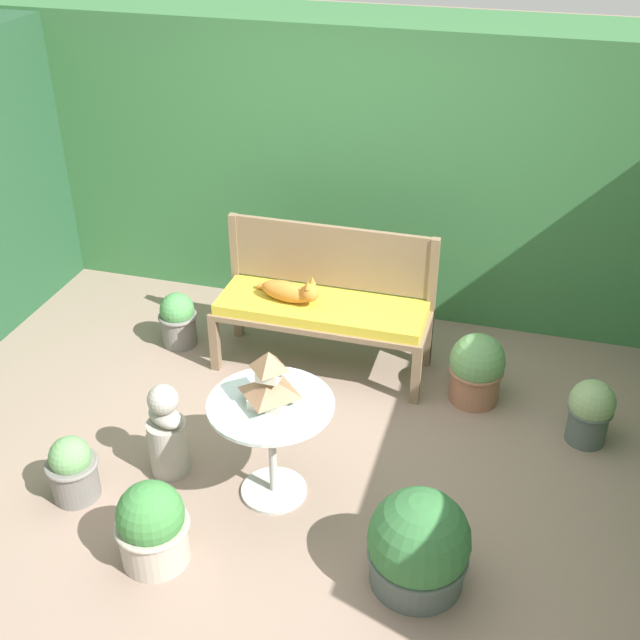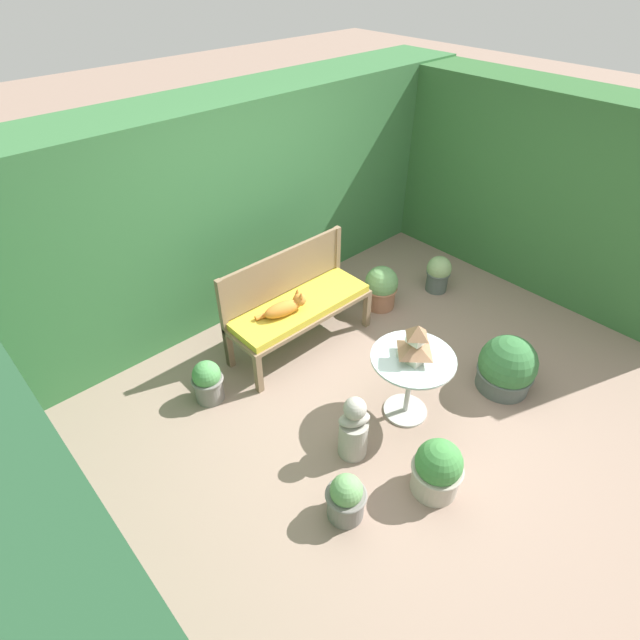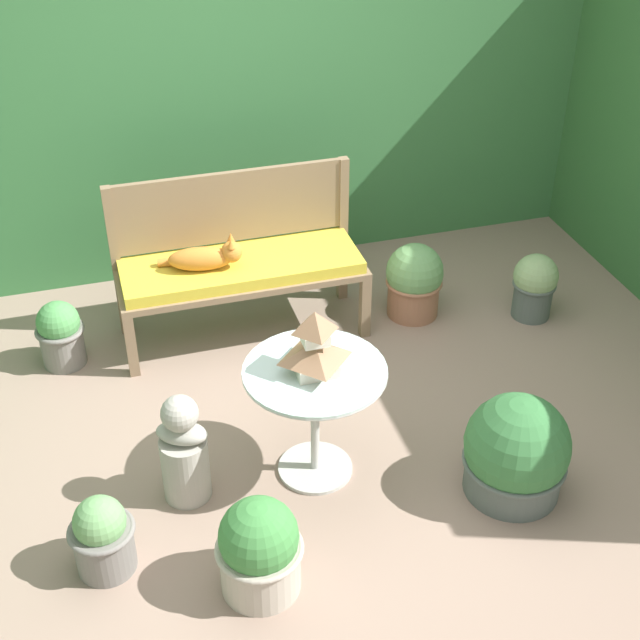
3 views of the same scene
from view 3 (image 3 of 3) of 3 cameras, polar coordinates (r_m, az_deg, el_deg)
The scene contains 14 objects.
ground at distance 4.84m, azimuth -1.06°, elevation -7.39°, with size 30.00×30.00×0.00m, color gray.
foliage_hedge_back at distance 6.25m, azimuth -7.03°, elevation 14.08°, with size 6.40×0.82×2.17m, color #38703D.
garden_bench at distance 5.37m, azimuth -5.05°, elevation 3.11°, with size 1.48×0.52×0.52m.
bench_backrest at distance 5.45m, azimuth -5.73°, elevation 6.70°, with size 1.48×0.06×0.99m.
cat at distance 5.24m, azimuth -7.30°, elevation 4.02°, with size 0.49×0.23×0.21m.
patio_table at distance 4.31m, azimuth -0.33°, elevation -4.65°, with size 0.70×0.70×0.64m.
pagoda_birdhouse at distance 4.14m, azimuth -0.34°, elevation -1.67°, with size 0.27×0.27×0.33m.
garden_bust at distance 4.38m, azimuth -8.70°, elevation -8.39°, with size 0.29×0.24×0.61m.
potted_plant_bench_left at distance 5.44m, azimuth -16.28°, elevation -0.84°, with size 0.29×0.29×0.42m.
potted_plant_table_far at distance 4.18m, azimuth -13.76°, elevation -13.28°, with size 0.30×0.30×0.40m.
potted_plant_hedge_corner at distance 5.68m, azimuth 6.05°, elevation 2.51°, with size 0.36×0.36×0.49m.
potted_plant_table_near at distance 3.97m, azimuth -3.90°, elevation -14.42°, with size 0.39×0.39×0.49m.
potted_plant_patio_mid at distance 5.80m, azimuth 13.56°, elevation 2.19°, with size 0.28×0.28×0.44m.
potted_plant_path_edge at distance 4.49m, azimuth 12.42°, elevation -8.28°, with size 0.52×0.52×0.55m.
Camera 3 is at (-0.94, -3.49, 3.21)m, focal length 50.00 mm.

